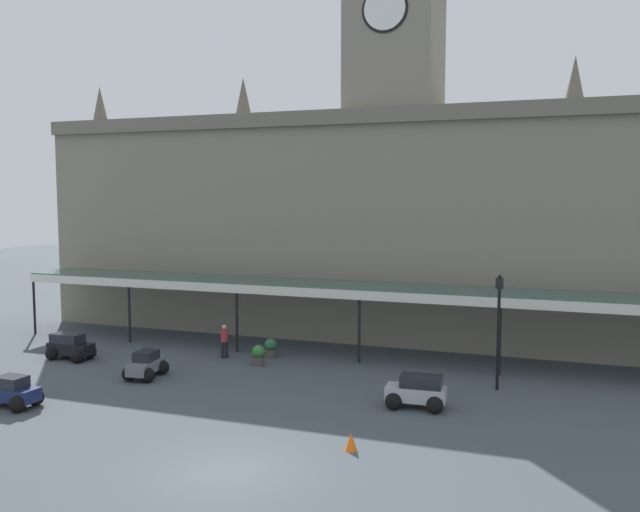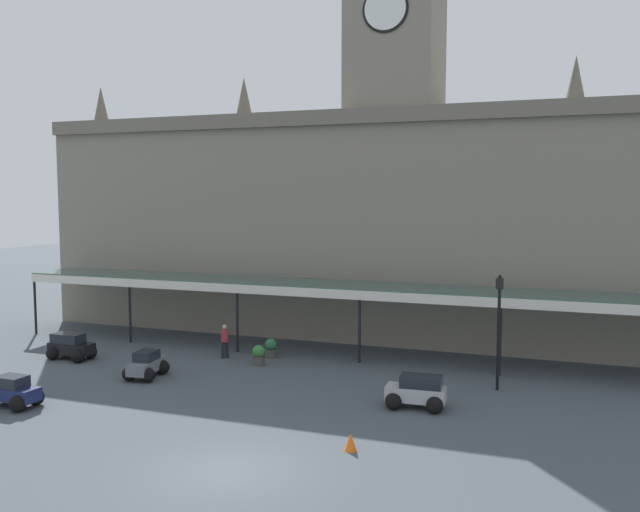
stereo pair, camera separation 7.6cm
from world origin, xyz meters
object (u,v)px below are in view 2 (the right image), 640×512
object	(u,v)px
car_silver_estate	(417,393)
car_navy_sedan	(13,394)
car_black_estate	(71,348)
victorian_lamppost	(499,319)
traffic_cone	(351,442)
planter_by_canopy	(259,355)
planter_near_kerb	(271,348)
pedestrian_crossing_forecourt	(225,340)
car_grey_sedan	(146,366)

from	to	relation	value
car_silver_estate	car_navy_sedan	xyz separation A→B (m)	(-14.52, -5.10, -0.06)
car_black_estate	car_silver_estate	distance (m)	17.62
victorian_lamppost	traffic_cone	world-z (taller)	victorian_lamppost
car_black_estate	planter_by_canopy	world-z (taller)	car_black_estate
car_black_estate	traffic_cone	xyz separation A→B (m)	(16.43, -6.50, -0.28)
car_silver_estate	planter_near_kerb	bearing A→B (deg)	147.82
car_navy_sedan	planter_near_kerb	bearing A→B (deg)	59.61
pedestrian_crossing_forecourt	planter_by_canopy	xyz separation A→B (m)	(2.15, -0.66, -0.42)
traffic_cone	planter_near_kerb	world-z (taller)	planter_near_kerb
car_black_estate	planter_near_kerb	distance (m)	9.83
car_grey_sedan	victorian_lamppost	bearing A→B (deg)	12.79
car_black_estate	planter_by_canopy	bearing A→B (deg)	13.05
car_navy_sedan	victorian_lamppost	world-z (taller)	victorian_lamppost
car_silver_estate	pedestrian_crossing_forecourt	size ratio (longest dim) A/B	1.38
planter_near_kerb	planter_by_canopy	distance (m)	1.56
car_black_estate	victorian_lamppost	world-z (taller)	victorian_lamppost
car_navy_sedan	pedestrian_crossing_forecourt	world-z (taller)	pedestrian_crossing_forecourt
car_grey_sedan	car_silver_estate	size ratio (longest dim) A/B	0.93
victorian_lamppost	planter_by_canopy	distance (m)	11.31
pedestrian_crossing_forecourt	traffic_cone	world-z (taller)	pedestrian_crossing_forecourt
car_navy_sedan	traffic_cone	world-z (taller)	car_navy_sedan
victorian_lamppost	planter_near_kerb	bearing A→B (deg)	170.51
car_silver_estate	car_black_estate	bearing A→B (deg)	174.73
victorian_lamppost	car_grey_sedan	bearing A→B (deg)	-167.21
planter_near_kerb	traffic_cone	bearing A→B (deg)	-54.29
planter_near_kerb	pedestrian_crossing_forecourt	bearing A→B (deg)	-156.80
traffic_cone	planter_by_canopy	distance (m)	11.27
car_silver_estate	victorian_lamppost	size ratio (longest dim) A/B	0.48
car_navy_sedan	planter_near_kerb	xyz separation A→B (m)	(6.10, 10.40, -0.01)
pedestrian_crossing_forecourt	car_black_estate	bearing A→B (deg)	-158.36
car_black_estate	planter_by_canopy	distance (m)	9.42
car_black_estate	car_silver_estate	size ratio (longest dim) A/B	0.99
car_navy_sedan	planter_by_canopy	bearing A→B (deg)	55.15
car_silver_estate	car_navy_sedan	world-z (taller)	car_silver_estate
car_silver_estate	pedestrian_crossing_forecourt	bearing A→B (deg)	157.28
car_black_estate	traffic_cone	world-z (taller)	car_black_estate
car_navy_sedan	planter_near_kerb	size ratio (longest dim) A/B	2.16
car_silver_estate	planter_by_canopy	bearing A→B (deg)	155.89
planter_near_kerb	planter_by_canopy	size ratio (longest dim) A/B	1.00
pedestrian_crossing_forecourt	victorian_lamppost	world-z (taller)	victorian_lamppost
planter_by_canopy	planter_near_kerb	bearing A→B (deg)	92.14
car_grey_sedan	traffic_cone	xyz separation A→B (m)	(11.02, -4.97, -0.22)
car_silver_estate	traffic_cone	xyz separation A→B (m)	(-1.11, -4.88, -0.28)
car_navy_sedan	pedestrian_crossing_forecourt	xyz separation A→B (m)	(4.00, 9.50, 0.41)
planter_near_kerb	planter_by_canopy	bearing A→B (deg)	-87.86
car_silver_estate	car_navy_sedan	distance (m)	15.39
planter_by_canopy	car_navy_sedan	bearing A→B (deg)	-124.85
car_silver_estate	pedestrian_crossing_forecourt	world-z (taller)	pedestrian_crossing_forecourt
car_black_estate	planter_near_kerb	size ratio (longest dim) A/B	2.36
car_grey_sedan	planter_by_canopy	xyz separation A→B (m)	(3.76, 3.65, -0.01)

